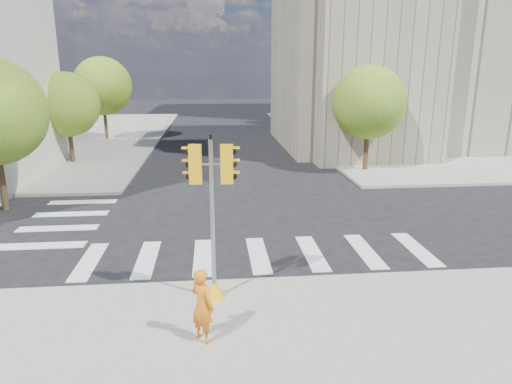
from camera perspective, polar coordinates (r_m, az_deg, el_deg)
ground at (r=16.98m, az=-0.06°, el=-5.25°), size 160.00×160.00×0.00m
sidewalk_far_right at (r=47.41m, az=21.72°, el=6.98°), size 28.00×40.00×0.15m
sidewalk_far_left at (r=46.12m, az=-29.24°, el=5.93°), size 28.00×40.00×0.15m
civic_building at (r=38.94m, az=21.45°, el=16.11°), size 26.00×16.00×19.39m
tree_lw_mid at (r=31.25m, az=-22.56°, el=10.05°), size 4.00×4.00×5.77m
tree_lw_far at (r=40.87m, az=-18.64°, el=12.43°), size 4.80×4.80×6.95m
tree_re_near at (r=27.43m, az=13.95°, el=10.80°), size 4.20×4.20×6.16m
tree_re_mid at (r=38.93m, az=8.10°, el=12.68°), size 4.60×4.60×6.66m
tree_re_far at (r=50.69m, az=4.88°, el=12.75°), size 4.00×4.00×5.88m
lamp_near at (r=31.35m, az=12.47°, el=12.34°), size 0.35×0.18×8.11m
lamp_far at (r=44.88m, az=6.94°, el=13.31°), size 0.35×0.18×8.11m
traffic_signal at (r=11.52m, az=-5.41°, el=-5.10°), size 1.07×0.56×4.25m
photographer at (r=10.18m, az=-6.74°, el=-13.87°), size 0.72×0.72×1.68m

